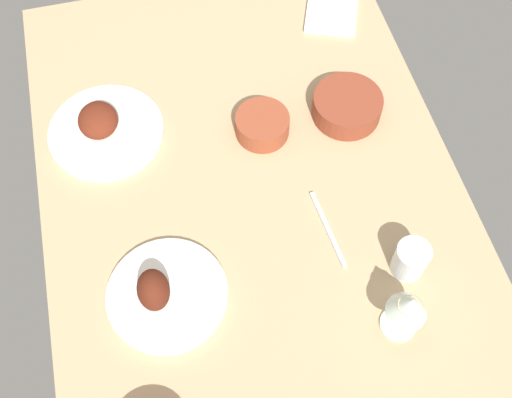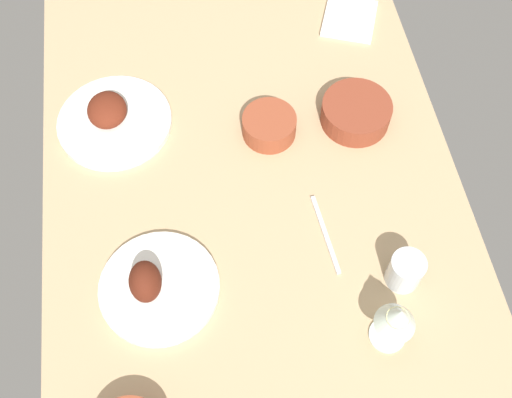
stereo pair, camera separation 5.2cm
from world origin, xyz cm
name	(u,v)px [view 1 (the left image)]	position (x,y,z in cm)	size (l,w,h in cm)	color
dining_table	(256,208)	(0.00, 0.00, 2.00)	(140.00, 90.00, 4.00)	tan
plate_near_viewer	(163,293)	(16.07, -22.52, 6.00)	(23.86, 23.86, 8.56)	white
plate_far_side	(104,128)	(-26.13, -28.92, 5.83)	(26.04, 26.04, 6.84)	white
bowl_onions	(262,124)	(-17.80, 5.87, 6.88)	(12.18, 12.18, 5.27)	brown
bowl_sauce	(347,106)	(-18.17, 25.95, 7.00)	(15.84, 15.84, 5.50)	brown
wine_glass	(409,307)	(32.37, 20.06, 13.93)	(7.60, 7.60, 14.00)	silver
water_tumbler	(410,259)	(21.50, 25.97, 7.87)	(6.86, 6.86, 7.73)	silver
folded_napkin	(331,13)	(-49.12, 32.11, 4.60)	(14.25, 12.80, 1.20)	white
fork_loose	(328,229)	(9.63, 13.00, 4.40)	(18.19, 0.90, 0.80)	silver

